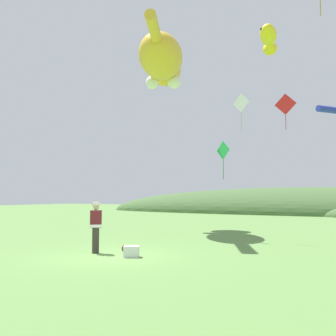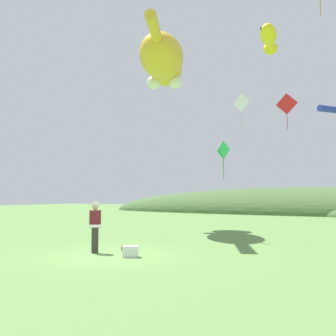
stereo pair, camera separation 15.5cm
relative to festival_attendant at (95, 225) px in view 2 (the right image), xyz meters
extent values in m
plane|color=#5B8442|center=(0.76, -0.19, -0.95)|extent=(120.00, 120.00, 0.00)
ellipsoid|color=#426033|center=(0.76, 33.17, -0.95)|extent=(49.32, 11.09, 5.84)
cylinder|color=#332D28|center=(0.00, 0.00, -0.51)|extent=(0.24, 0.24, 0.88)
cube|color=#59191E|center=(0.00, 0.00, 0.23)|extent=(0.46, 0.44, 0.60)
cube|color=white|center=(0.00, 0.00, -0.01)|extent=(0.49, 0.47, 0.10)
sphere|color=tan|center=(0.00, 0.00, 0.64)|extent=(0.20, 0.20, 0.20)
cylinder|color=#B2AD99|center=(0.00, 0.00, 0.73)|extent=(0.30, 0.30, 0.09)
cylinder|color=#B2AD99|center=(0.00, 0.00, 0.79)|extent=(0.20, 0.20, 0.07)
cylinder|color=olive|center=(0.63, 0.86, -0.85)|extent=(0.13, 0.16, 0.16)
cylinder|color=brown|center=(0.57, 0.86, -0.85)|extent=(0.02, 0.21, 0.21)
cylinder|color=brown|center=(0.69, 0.86, -0.85)|extent=(0.02, 0.21, 0.21)
cube|color=white|center=(1.58, -0.09, -0.80)|extent=(0.57, 0.50, 0.30)
cube|color=white|center=(1.58, -0.09, -0.62)|extent=(0.58, 0.51, 0.06)
ellipsoid|color=gold|center=(-2.07, 8.01, 9.07)|extent=(4.29, 5.41, 2.29)
ellipsoid|color=white|center=(-2.17, 8.22, 8.65)|extent=(2.56, 3.41, 1.26)
sphere|color=gold|center=(-3.32, 10.70, 9.29)|extent=(2.06, 2.06, 2.06)
cone|color=#503E10|center=(-3.83, 10.47, 10.04)|extent=(0.97, 0.97, 0.69)
cone|color=#503E10|center=(-2.80, 10.94, 10.04)|extent=(0.97, 0.97, 0.69)
sphere|color=white|center=(-3.41, 9.25, 8.09)|extent=(0.82, 0.82, 0.82)
sphere|color=white|center=(-2.15, 9.83, 8.09)|extent=(0.82, 0.82, 0.82)
cylinder|color=gold|center=(-0.54, 4.69, 9.18)|extent=(1.55, 2.51, 0.55)
ellipsoid|color=yellow|center=(4.85, 5.17, 7.79)|extent=(1.02, 1.90, 0.64)
cone|color=yellow|center=(4.61, 6.34, 7.79)|extent=(0.74, 0.70, 0.64)
cone|color=yellow|center=(4.86, 5.12, 8.06)|extent=(0.35, 0.35, 0.30)
sphere|color=black|center=(4.75, 4.55, 7.84)|extent=(0.15, 0.15, 0.15)
cube|color=white|center=(3.24, 6.34, 5.35)|extent=(0.85, 0.28, 0.89)
cylinder|color=black|center=(3.24, 6.35, 5.35)|extent=(0.57, 0.19, 0.02)
cube|color=#A9A9A9|center=(3.24, 6.34, 4.45)|extent=(0.03, 0.02, 0.90)
cube|color=red|center=(3.97, 12.59, 6.55)|extent=(1.30, 0.03, 1.30)
cylinder|color=black|center=(3.97, 12.60, 6.55)|extent=(0.88, 0.02, 0.02)
cube|color=maroon|center=(3.97, 12.59, 5.45)|extent=(0.03, 0.01, 0.90)
cube|color=#A98511|center=(7.02, 4.29, 8.17)|extent=(0.03, 0.02, 0.90)
cube|color=green|center=(2.47, 5.96, 3.13)|extent=(0.79, 0.42, 0.88)
cylinder|color=black|center=(2.47, 5.98, 3.13)|extent=(0.53, 0.29, 0.02)
cube|color=#1A7C35|center=(2.47, 5.96, 2.24)|extent=(0.03, 0.02, 0.90)
camera|label=1|loc=(8.62, -10.25, 1.04)|focal=40.00mm
camera|label=2|loc=(8.76, -10.17, 1.04)|focal=40.00mm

